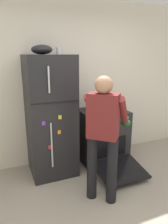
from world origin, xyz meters
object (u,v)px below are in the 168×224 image
object	(u,v)px
coffee_mug	(59,51)
mixing_bowl	(42,50)
person_cook	(104,129)
refrigerator	(51,117)
stove_range	(103,137)
red_pot	(96,108)

from	to	relation	value
coffee_mug	mixing_bowl	xyz separation A→B (m)	(-0.26, -0.05, 0.02)
person_cook	coffee_mug	xyz separation A→B (m)	(-0.25, 0.96, 0.92)
refrigerator	stove_range	world-z (taller)	refrigerator
refrigerator	red_pot	bearing A→B (deg)	-3.85
red_pot	coffee_mug	bearing A→B (deg)	169.80
coffee_mug	mixing_bowl	size ratio (longest dim) A/B	0.38
person_cook	mixing_bowl	distance (m)	1.40
red_pot	coffee_mug	distance (m)	1.05
red_pot	mixing_bowl	distance (m)	1.22
refrigerator	person_cook	bearing A→B (deg)	-64.55
stove_range	mixing_bowl	xyz separation A→B (m)	(-0.98, 0.02, 1.44)
stove_range	person_cook	bearing A→B (deg)	-117.72
refrigerator	coffee_mug	bearing A→B (deg)	15.40
person_cook	coffee_mug	distance (m)	1.35
refrigerator	mixing_bowl	distance (m)	0.98
person_cook	coffee_mug	world-z (taller)	coffee_mug
stove_range	coffee_mug	size ratio (longest dim) A/B	10.89
coffee_mug	stove_range	bearing A→B (deg)	-5.42
refrigerator	coffee_mug	distance (m)	0.98
refrigerator	stove_range	distance (m)	1.01
refrigerator	red_pot	world-z (taller)	refrigerator
person_cook	coffee_mug	bearing A→B (deg)	104.58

